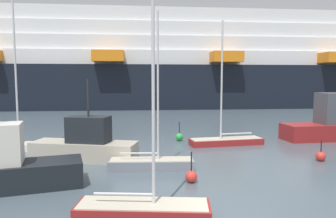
% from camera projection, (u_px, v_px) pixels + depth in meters
% --- Properties ---
extents(ground_plane, '(600.00, 600.00, 0.00)m').
position_uv_depth(ground_plane, '(228.00, 215.00, 11.00)').
color(ground_plane, '#4C5B66').
extents(sailboat_1, '(4.78, 2.18, 8.73)m').
position_uv_depth(sailboat_1, '(143.00, 206.00, 10.83)').
color(sailboat_1, maroon).
rests_on(sailboat_1, ground_plane).
extents(sailboat_2, '(5.41, 1.74, 8.82)m').
position_uv_depth(sailboat_2, '(226.00, 139.00, 22.78)').
color(sailboat_2, maroon).
rests_on(sailboat_2, ground_plane).
extents(sailboat_3, '(5.44, 2.29, 10.25)m').
position_uv_depth(sailboat_3, '(13.00, 143.00, 21.16)').
color(sailboat_3, white).
rests_on(sailboat_3, ground_plane).
extents(sailboat_4, '(4.56, 1.64, 8.17)m').
position_uv_depth(sailboat_4, '(152.00, 162.00, 16.60)').
color(sailboat_4, gray).
rests_on(sailboat_4, ground_plane).
extents(fishing_boat_0, '(7.75, 2.33, 6.38)m').
position_uv_depth(fishing_boat_0, '(334.00, 123.00, 24.73)').
color(fishing_boat_0, maroon).
rests_on(fishing_boat_0, ground_plane).
extents(fishing_boat_2, '(6.41, 3.59, 4.74)m').
position_uv_depth(fishing_boat_2, '(86.00, 145.00, 18.41)').
color(fishing_boat_2, '#BCB29E').
rests_on(fishing_boat_2, ground_plane).
extents(channel_buoy_0, '(0.55, 0.55, 1.43)m').
position_uv_depth(channel_buoy_0, '(191.00, 176.00, 14.42)').
color(channel_buoy_0, red).
rests_on(channel_buoy_0, ground_plane).
extents(channel_buoy_1, '(0.54, 0.54, 1.22)m').
position_uv_depth(channel_buoy_1, '(321.00, 156.00, 18.24)').
color(channel_buoy_1, red).
rests_on(channel_buoy_1, ground_plane).
extents(channel_buoy_2, '(0.58, 0.58, 1.47)m').
position_uv_depth(channel_buoy_2, '(179.00, 137.00, 24.30)').
color(channel_buoy_2, green).
rests_on(channel_buoy_2, ground_plane).
extents(cruise_ship, '(128.21, 24.86, 22.57)m').
position_uv_depth(cruise_ship, '(112.00, 65.00, 55.92)').
color(cruise_ship, black).
rests_on(cruise_ship, ground_plane).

